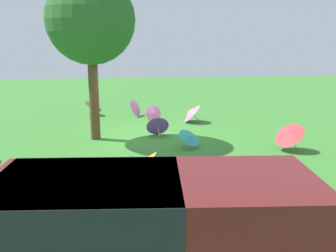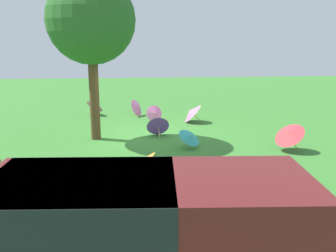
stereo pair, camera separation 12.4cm
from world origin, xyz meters
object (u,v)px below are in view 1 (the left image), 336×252
object	(u,v)px
shade_tree	(91,21)
parasol_purple_1	(157,125)
parasol_pink_2	(190,112)
parasol_pink_4	(137,108)
parasol_pink_3	(154,113)
parasol_pink_1	(94,105)
parasol_red_0	(289,134)
van_dark	(142,219)
parasol_orange_0	(142,163)
parasol_teal_1	(190,137)

from	to	relation	value
shade_tree	parasol_purple_1	distance (m)	4.17
parasol_pink_2	parasol_purple_1	distance (m)	2.52
parasol_purple_1	parasol_pink_4	world-z (taller)	parasol_purple_1
parasol_pink_3	parasol_purple_1	distance (m)	2.29
parasol_pink_1	parasol_pink_2	world-z (taller)	parasol_pink_2
parasol_pink_1	parasol_purple_1	distance (m)	4.69
parasol_pink_4	parasol_red_0	bearing A→B (deg)	128.31
van_dark	shade_tree	xyz separation A→B (m)	(1.35, -7.86, 3.03)
parasol_pink_3	parasol_red_0	world-z (taller)	parasol_red_0
parasol_orange_0	shade_tree	bearing A→B (deg)	-69.23
parasol_pink_3	parasol_teal_1	distance (m)	4.12
shade_tree	parasol_purple_1	size ratio (longest dim) A/B	6.35
parasol_pink_3	parasol_pink_4	xyz separation A→B (m)	(0.70, -1.18, 0.04)
parasol_red_0	parasol_orange_0	bearing A→B (deg)	22.39
parasol_pink_3	parasol_teal_1	bearing A→B (deg)	102.35
parasol_pink_2	parasol_pink_4	xyz separation A→B (m)	(2.18, -1.45, -0.03)
shade_tree	parasol_red_0	distance (m)	7.20
van_dark	parasol_red_0	bearing A→B (deg)	-128.60
parasol_purple_1	parasol_red_0	world-z (taller)	parasol_red_0
van_dark	parasol_teal_1	size ratio (longest dim) A/B	4.81
parasol_purple_1	parasol_pink_1	bearing A→B (deg)	-56.66
parasol_orange_0	parasol_pink_3	distance (m)	6.49
shade_tree	parasol_pink_4	bearing A→B (deg)	-111.55
parasol_red_0	parasol_pink_4	distance (m)	7.33
parasol_pink_1	shade_tree	bearing A→B (deg)	95.79
van_dark	parasol_pink_4	size ratio (longest dim) A/B	5.26
parasol_pink_4	parasol_purple_1	bearing A→B (deg)	100.92
parasol_pink_1	parasol_pink_3	distance (m)	3.08
shade_tree	parasol_red_0	world-z (taller)	shade_tree
parasol_pink_2	parasol_red_0	size ratio (longest dim) A/B	0.84
van_dark	parasol_purple_1	world-z (taller)	van_dark
parasol_pink_2	parasol_pink_3	distance (m)	1.51
parasol_pink_2	parasol_teal_1	distance (m)	3.80
parasol_pink_1	parasol_pink_2	distance (m)	4.51
parasol_teal_1	parasol_pink_2	bearing A→B (deg)	-99.09
shade_tree	parasol_pink_1	bearing A→B (deg)	-84.21
parasol_teal_1	parasol_red_0	bearing A→B (deg)	169.46
parasol_purple_1	parasol_pink_4	distance (m)	3.53
van_dark	parasol_purple_1	distance (m)	8.20
parasol_orange_0	parasol_purple_1	distance (m)	4.22
parasol_pink_1	parasol_purple_1	world-z (taller)	parasol_purple_1
parasol_pink_3	parasol_red_0	bearing A→B (deg)	130.08
van_dark	parasol_orange_0	bearing A→B (deg)	-91.78
parasol_teal_1	shade_tree	bearing A→B (deg)	-25.29
parasol_pink_2	parasol_red_0	xyz separation A→B (m)	(-2.37, 4.31, 0.13)
parasol_pink_2	parasol_teal_1	bearing A→B (deg)	80.91
parasol_red_0	parasol_teal_1	bearing A→B (deg)	-10.54
parasol_red_0	parasol_teal_1	world-z (taller)	parasol_red_0
van_dark	parasol_pink_2	size ratio (longest dim) A/B	4.63
parasol_orange_0	parasol_teal_1	bearing A→B (deg)	-123.21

